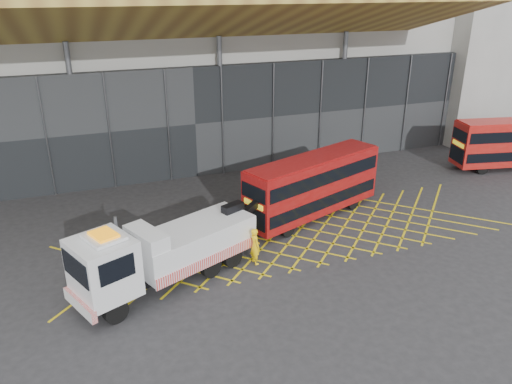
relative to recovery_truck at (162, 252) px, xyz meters
name	(u,v)px	position (x,y,z in m)	size (l,w,h in m)	color
ground_plane	(214,250)	(3.10, 2.30, -1.75)	(120.00, 120.00, 0.00)	#2A2A2C
road_markings	(295,236)	(7.90, 2.30, -1.74)	(26.36, 7.16, 0.01)	yellow
construction_building	(170,42)	(5.02, 20.69, 7.23)	(55.00, 23.97, 18.00)	gray
east_building	(489,22)	(35.10, 18.30, 8.25)	(15.00, 12.00, 20.00)	gray
recovery_truck	(162,252)	(0.00, 0.00, 0.00)	(10.50, 5.98, 3.78)	black
bus_towed	(313,184)	(9.98, 4.31, 0.40)	(9.65, 5.33, 3.87)	maroon
worker	(255,246)	(4.74, 0.29, -0.76)	(0.72, 0.47, 1.96)	yellow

